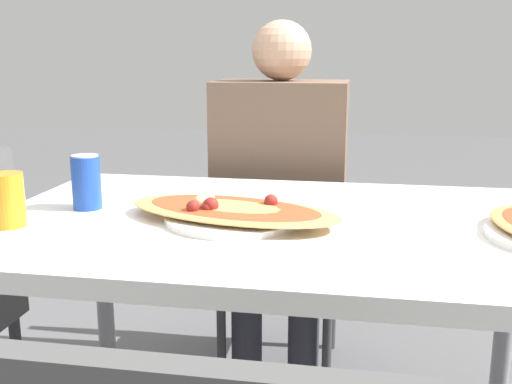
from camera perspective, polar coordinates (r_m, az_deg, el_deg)
dining_table at (r=1.32m, az=2.03°, el=-5.59°), size 1.26×0.80×0.73m
chair_far_seated at (r=2.07m, az=2.67°, el=-3.68°), size 0.40×0.40×0.85m
person_seated at (r=1.92m, az=2.31°, el=1.42°), size 0.41×0.29×1.18m
pizza_main at (r=1.28m, az=-2.27°, el=-1.88°), size 0.52×0.33×0.06m
soda_can at (r=1.43m, az=-15.86°, el=0.91°), size 0.07×0.07×0.12m
drink_glass at (r=1.34m, az=-22.69°, el=-0.71°), size 0.07×0.07×0.11m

